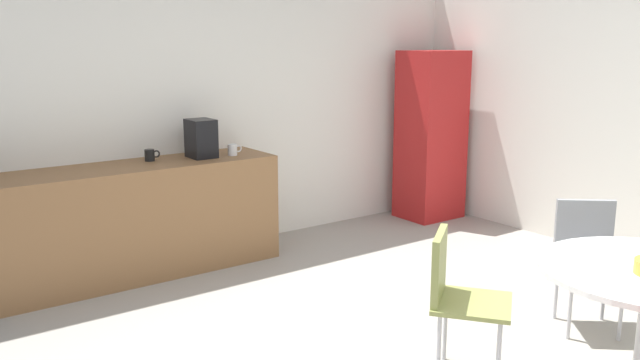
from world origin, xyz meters
name	(u,v)px	position (x,y,z in m)	size (l,w,h in m)	color
wall_back	(186,106)	(0.00, 3.00, 1.30)	(6.00, 0.10, 2.60)	white
counter_block	(140,220)	(-0.60, 2.65, 0.45)	(2.25, 0.60, 0.90)	brown
locker_cabinet	(431,135)	(2.55, 2.55, 0.88)	(0.60, 0.50, 1.75)	#B21E1E
chair_gray	(587,249)	(1.43, -0.01, 0.52)	(0.59, 0.59, 0.83)	silver
chair_olive	(455,287)	(0.21, 0.02, 0.52)	(0.59, 0.59, 0.83)	silver
mug_white	(150,155)	(-0.45, 2.74, 0.95)	(0.13, 0.08, 0.09)	black
mug_green	(233,150)	(0.22, 2.58, 0.95)	(0.13, 0.08, 0.09)	white
coffee_maker	(201,138)	(-0.04, 2.65, 1.06)	(0.20, 0.24, 0.32)	black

